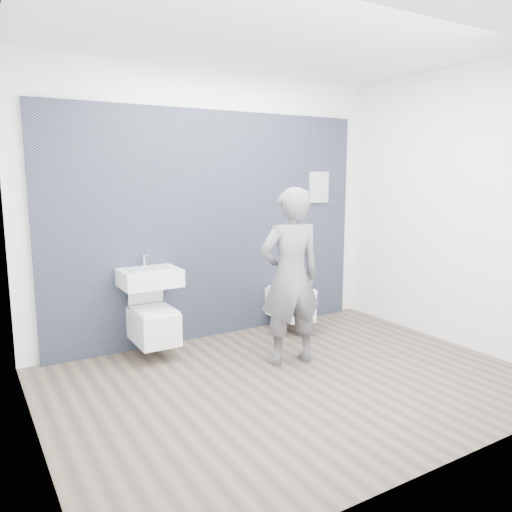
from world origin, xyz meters
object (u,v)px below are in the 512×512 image
toilet_square (153,323)px  toilet_rounded (294,303)px  washbasin (150,277)px  visitor (290,277)px

toilet_square → toilet_rounded: size_ratio=1.14×
washbasin → visitor: size_ratio=0.34×
washbasin → toilet_rounded: (1.62, -0.11, -0.46)m
visitor → toilet_square: bearing=-28.3°
toilet_square → visitor: (1.04, -0.80, 0.49)m
toilet_rounded → visitor: 1.08m
toilet_rounded → visitor: size_ratio=0.38×
toilet_square → toilet_rounded: bearing=-1.9°
toilet_square → visitor: bearing=-37.8°
washbasin → toilet_rounded: 1.69m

